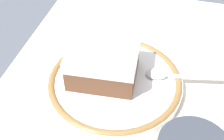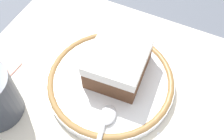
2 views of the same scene
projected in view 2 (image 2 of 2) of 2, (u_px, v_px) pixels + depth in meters
name	position (u px, v px, depth m)	size (l,w,h in m)	color
ground_plane	(124.00, 90.00, 0.44)	(2.40, 2.40, 0.00)	#4C515B
placemat	(124.00, 90.00, 0.44)	(0.52, 0.36, 0.00)	beige
plate	(112.00, 79.00, 0.44)	(0.21, 0.21, 0.02)	white
cake_slice	(118.00, 61.00, 0.42)	(0.09, 0.11, 0.05)	brown
spoon	(101.00, 131.00, 0.38)	(0.04, 0.13, 0.01)	silver
sugar_packet	(5.00, 63.00, 0.47)	(0.05, 0.03, 0.01)	#E5998C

